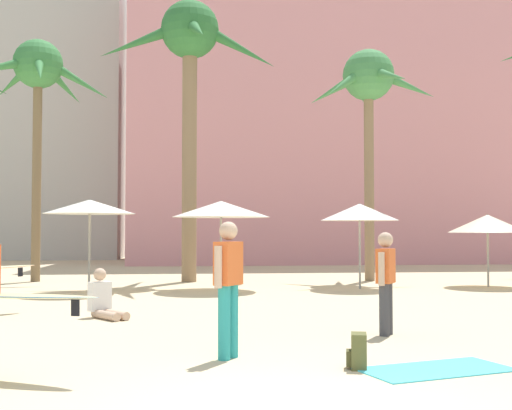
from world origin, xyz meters
The scene contains 14 objects.
hotel_pink centered at (7.43, 30.07, 7.89)m, with size 22.65×10.09×15.78m, color pink.
hotel_tower_gray centered at (-12.03, 37.12, 11.17)m, with size 14.15×10.78×22.35m, color #BCB7AD.
palm_tree_left centered at (-5.89, 16.08, 6.65)m, with size 4.35×4.64×7.90m.
palm_tree_center centered at (-0.94, 15.46, 7.40)m, with size 5.79×6.01×9.16m.
palm_tree_right centered at (4.94, 15.26, 6.39)m, with size 4.09×4.52×7.66m.
cafe_umbrella_0 centered at (-0.07, 12.37, 2.24)m, with size 2.73×2.73×2.47m.
cafe_umbrella_1 centered at (-3.59, 11.97, 2.28)m, with size 2.42×2.42×2.47m.
cafe_umbrella_3 centered at (3.87, 12.40, 2.17)m, with size 2.21×2.21×2.41m.
cafe_umbrella_4 centered at (7.76, 12.63, 1.85)m, with size 2.28×2.28×2.12m.
beach_towel centered at (1.95, 1.63, 0.01)m, with size 1.80×0.88×0.01m, color #4CC6D6.
backpack centered at (1.05, 1.79, 0.20)m, with size 0.29×0.33×0.42m.
person_mid_left centered at (2.14, 4.23, 0.88)m, with size 0.40×0.56×1.62m.
person_mid_right centered at (-0.45, 2.57, 0.97)m, with size 0.42×0.55×1.76m.
person_mid_center centered at (-2.55, 6.77, 0.32)m, with size 0.85×0.97×0.93m.
Camera 1 is at (-0.96, -5.96, 1.64)m, focal length 46.38 mm.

